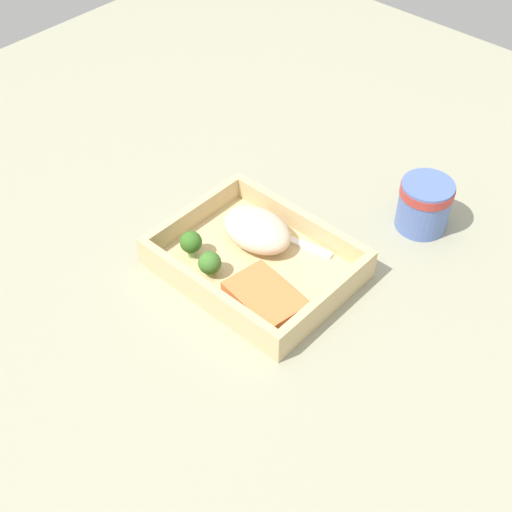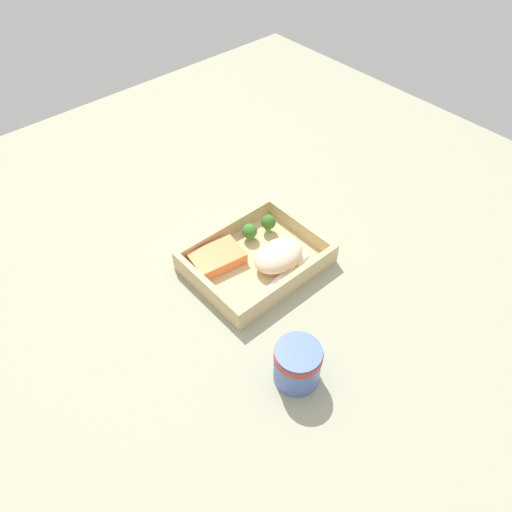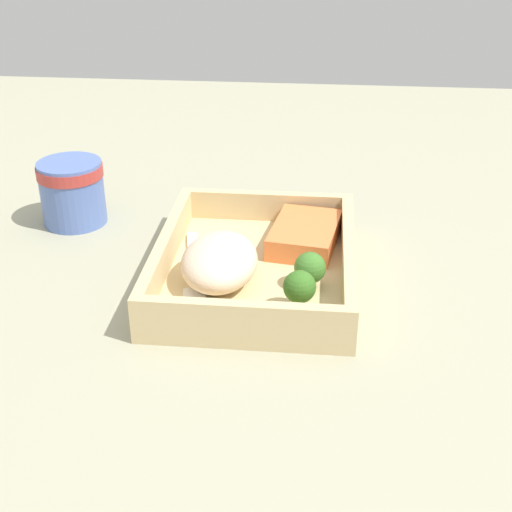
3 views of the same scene
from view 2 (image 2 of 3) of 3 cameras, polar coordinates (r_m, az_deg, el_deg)
ground_plane at (r=100.89cm, az=0.00°, el=-1.45°), size 160.00×160.00×2.00cm
takeout_tray at (r=99.71cm, az=0.00°, el=-0.83°), size 25.76×20.16×1.20cm
tray_rim at (r=98.04cm, az=0.00°, el=0.08°), size 25.76×20.16×3.38cm
salmon_fillet at (r=98.44cm, az=-4.49°, el=-0.26°), size 10.98×8.26×2.45cm
mashed_potatoes at (r=97.32cm, az=2.61°, el=0.05°), size 10.75×7.63×4.49cm
broccoli_floret_1 at (r=102.28cm, az=-0.74°, el=2.81°), size 3.16×3.16×3.77cm
broccoli_floret_2 at (r=103.75cm, az=1.42°, el=3.85°), size 3.10×3.10×4.16cm
fork at (r=96.94cm, az=3.29°, el=-2.00°), size 15.82×4.64×0.44cm
paper_cup at (r=81.67cm, az=4.76°, el=-12.09°), size 7.80×7.80×7.73cm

